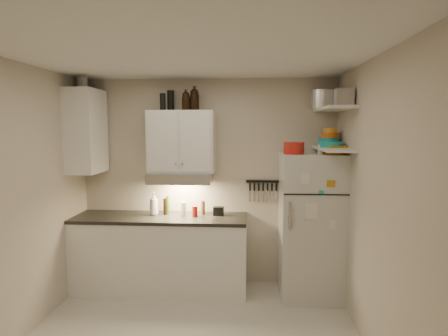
{
  "coord_description": "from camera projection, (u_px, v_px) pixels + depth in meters",
  "views": [
    {
      "loc": [
        0.53,
        -3.19,
        2.0
      ],
      "look_at": [
        0.25,
        0.9,
        1.55
      ],
      "focal_mm": 30.0,
      "sensor_mm": 36.0,
      "label": 1
    }
  ],
  "objects": [
    {
      "name": "thermos_b",
      "position": [
        163.0,
        102.0,
        4.46
      ],
      "size": [
        0.08,
        0.08,
        0.2
      ],
      "primitive_type": "cylinder",
      "rotation": [
        0.0,
        0.0,
        0.11
      ],
      "color": "black",
      "rests_on": "upper_cabinet"
    },
    {
      "name": "back_wall",
      "position": [
        208.0,
        182.0,
        4.78
      ],
      "size": [
        3.2,
        0.02,
        2.6
      ],
      "primitive_type": "cube",
      "color": "beige",
      "rests_on": "ground"
    },
    {
      "name": "plates",
      "position": [
        331.0,
        144.0,
        4.17
      ],
      "size": [
        0.27,
        0.27,
        0.06
      ],
      "primitive_type": "cylinder",
      "rotation": [
        0.0,
        0.0,
        -0.06
      ],
      "color": "teal",
      "rests_on": "shelf_lo"
    },
    {
      "name": "knife_strip",
      "position": [
        263.0,
        181.0,
        4.7
      ],
      "size": [
        0.42,
        0.02,
        0.03
      ],
      "primitive_type": "cube",
      "color": "black",
      "rests_on": "back_wall"
    },
    {
      "name": "tin_a",
      "position": [
        332.0,
        99.0,
        4.04
      ],
      "size": [
        0.19,
        0.18,
        0.18
      ],
      "primitive_type": "cube",
      "rotation": [
        0.0,
        0.0,
        -0.09
      ],
      "color": "#AAAAAD",
      "rests_on": "shelf_hi"
    },
    {
      "name": "dutch_oven",
      "position": [
        294.0,
        148.0,
        4.17
      ],
      "size": [
        0.27,
        0.27,
        0.13
      ],
      "primitive_type": "cylinder",
      "rotation": [
        0.0,
        0.0,
        -0.22
      ],
      "color": "#AC1C14",
      "rests_on": "fridge"
    },
    {
      "name": "bowl_yellow",
      "position": [
        330.0,
        130.0,
        4.34
      ],
      "size": [
        0.16,
        0.16,
        0.05
      ],
      "primitive_type": "cylinder",
      "color": "orange",
      "rests_on": "bowl_orange"
    },
    {
      "name": "shelf_hi",
      "position": [
        334.0,
        109.0,
        4.1
      ],
      "size": [
        0.3,
        0.95,
        0.03
      ],
      "primitive_type": "cube",
      "color": "white",
      "rests_on": "right_wall"
    },
    {
      "name": "upper_cabinet",
      "position": [
        182.0,
        141.0,
        4.57
      ],
      "size": [
        0.8,
        0.33,
        0.75
      ],
      "primitive_type": "cube",
      "color": "white",
      "rests_on": "back_wall"
    },
    {
      "name": "pepper_mill",
      "position": [
        203.0,
        208.0,
        4.64
      ],
      "size": [
        0.06,
        0.06,
        0.17
      ],
      "primitive_type": "cylinder",
      "rotation": [
        0.0,
        0.0,
        -0.18
      ],
      "color": "brown",
      "rests_on": "countertop"
    },
    {
      "name": "red_jar",
      "position": [
        195.0,
        211.0,
        4.52
      ],
      "size": [
        0.09,
        0.09,
        0.13
      ],
      "primitive_type": "cylinder",
      "rotation": [
        0.0,
        0.0,
        0.43
      ],
      "color": "#AC1C14",
      "rests_on": "countertop"
    },
    {
      "name": "bowl_orange",
      "position": [
        330.0,
        135.0,
        4.34
      ],
      "size": [
        0.2,
        0.2,
        0.06
      ],
      "primitive_type": "cylinder",
      "color": "#E15C15",
      "rests_on": "bowl_teal"
    },
    {
      "name": "tin_b",
      "position": [
        344.0,
        97.0,
        3.83
      ],
      "size": [
        0.18,
        0.18,
        0.17
      ],
      "primitive_type": "cube",
      "rotation": [
        0.0,
        0.0,
        -0.03
      ],
      "color": "#AAAAAD",
      "rests_on": "shelf_hi"
    },
    {
      "name": "range_hood",
      "position": [
        181.0,
        177.0,
        4.55
      ],
      "size": [
        0.76,
        0.46,
        0.12
      ],
      "primitive_type": "cube",
      "color": "silver",
      "rests_on": "back_wall"
    },
    {
      "name": "oil_bottle",
      "position": [
        168.0,
        205.0,
        4.66
      ],
      "size": [
        0.05,
        0.05,
        0.24
      ],
      "primitive_type": "cylinder",
      "rotation": [
        0.0,
        0.0,
        0.04
      ],
      "color": "#44741D",
      "rests_on": "countertop"
    },
    {
      "name": "base_cabinet",
      "position": [
        161.0,
        254.0,
        4.6
      ],
      "size": [
        2.1,
        0.6,
        0.88
      ],
      "primitive_type": "cube",
      "color": "white",
      "rests_on": "floor"
    },
    {
      "name": "spice_jar",
      "position": [
        321.0,
        149.0,
        4.18
      ],
      "size": [
        0.07,
        0.07,
        0.1
      ],
      "primitive_type": "cylinder",
      "rotation": [
        0.0,
        0.0,
        0.14
      ],
      "color": "silver",
      "rests_on": "fridge"
    },
    {
      "name": "clear_bottle",
      "position": [
        184.0,
        209.0,
        4.55
      ],
      "size": [
        0.06,
        0.06,
        0.18
      ],
      "primitive_type": "cylinder",
      "rotation": [
        0.0,
        0.0,
        -0.02
      ],
      "color": "silver",
      "rests_on": "countertop"
    },
    {
      "name": "right_wall",
      "position": [
        377.0,
        210.0,
        3.17
      ],
      "size": [
        0.02,
        3.0,
        2.6
      ],
      "primitive_type": "cube",
      "color": "beige",
      "rests_on": "ground"
    },
    {
      "name": "countertop",
      "position": [
        160.0,
        218.0,
        4.55
      ],
      "size": [
        2.1,
        0.62,
        0.04
      ],
      "primitive_type": "cube",
      "color": "black",
      "rests_on": "base_cabinet"
    },
    {
      "name": "shelf_lo",
      "position": [
        333.0,
        149.0,
        4.15
      ],
      "size": [
        0.3,
        0.95,
        0.03
      ],
      "primitive_type": "cube",
      "color": "white",
      "rests_on": "right_wall"
    },
    {
      "name": "bowl_teal",
      "position": [
        329.0,
        142.0,
        4.38
      ],
      "size": [
        0.25,
        0.25,
        0.1
      ],
      "primitive_type": "cylinder",
      "color": "teal",
      "rests_on": "shelf_lo"
    },
    {
      "name": "thermos_a",
      "position": [
        171.0,
        101.0,
        4.6
      ],
      "size": [
        0.1,
        0.1,
        0.25
      ],
      "primitive_type": "cylinder",
      "rotation": [
        0.0,
        0.0,
        -0.25
      ],
      "color": "black",
      "rests_on": "upper_cabinet"
    },
    {
      "name": "side_jar",
      "position": [
        82.0,
        82.0,
        4.52
      ],
      "size": [
        0.17,
        0.17,
        0.18
      ],
      "primitive_type": "cylinder",
      "rotation": [
        0.0,
        0.0,
        -0.38
      ],
      "color": "silver",
      "rests_on": "side_cabinet"
    },
    {
      "name": "fridge",
      "position": [
        310.0,
        225.0,
        4.39
      ],
      "size": [
        0.7,
        0.68,
        1.7
      ],
      "primitive_type": "cube",
      "color": "silver",
      "rests_on": "floor"
    },
    {
      "name": "side_cabinet",
      "position": [
        86.0,
        131.0,
        4.5
      ],
      "size": [
        0.33,
        0.55,
        1.0
      ],
      "primitive_type": "cube",
      "color": "white",
      "rests_on": "left_wall"
    },
    {
      "name": "ceiling",
      "position": [
        187.0,
        54.0,
        3.14
      ],
      "size": [
        3.2,
        3.0,
        0.02
      ],
      "primitive_type": "cube",
      "color": "white",
      "rests_on": "ground"
    },
    {
      "name": "growler_b",
      "position": [
        194.0,
        99.0,
        4.48
      ],
      "size": [
        0.14,
        0.14,
        0.26
      ],
      "primitive_type": null,
      "rotation": [
        0.0,
        0.0,
        0.28
      ],
      "color": "black",
      "rests_on": "upper_cabinet"
    },
    {
      "name": "stock_pot",
      "position": [
        322.0,
        100.0,
        4.45
      ],
      "size": [
        0.34,
        0.34,
        0.22
      ],
      "primitive_type": "cylinder",
      "rotation": [
        0.0,
        0.0,
        -0.13
      ],
      "color": "silver",
      "rests_on": "shelf_hi"
    },
    {
      "name": "left_wall",
      "position": [
        13.0,
        205.0,
        3.39
      ],
      "size": [
        0.02,
        3.0,
        2.6
      ],
      "primitive_type": "cube",
      "color": "beige",
      "rests_on": "ground"
    },
    {
      "name": "vinegar_bottle",
      "position": [
        165.0,
        206.0,
        4.62
      ],
      "size": [
        0.05,
        0.05,
        0.21
      ],
      "primitive_type": "cylinder",
      "rotation": [
        0.0,
        0.0,
        0.27
      ],
      "color": "black",
      "rests_on": "countertop"
    },
    {
      "name": "caddy",
      "position": [
        219.0,
        211.0,
        4.59
      ],
      "size": [
        0.13,
        0.1,
        0.11
      ],
      "primitive_type": "cube",
      "rotation": [
        0.0,
        0.0,
        -0.06
      ],
      "color": "black",
      "rests_on": "countertop"
    },
    {
      "name": "soap_bottle",
      "position": [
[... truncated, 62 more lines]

